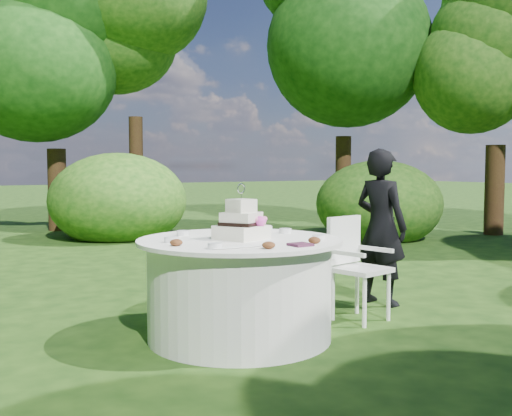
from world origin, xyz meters
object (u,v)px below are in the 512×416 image
Objects in this scene: cake at (242,224)px; guest at (381,227)px; napkins at (300,245)px; table at (240,288)px; chair at (354,260)px.

guest is at bearing 9.19° from cake.
napkins is 0.58m from cake.
napkins reaches higher than table.
chair reaches higher than napkins.
table is 0.50m from cake.
chair is at bearing -1.38° from table.
cake is (-1.72, -0.28, 0.14)m from guest.
napkins is 1.79m from guest.
cake is (0.01, -0.02, 0.50)m from table.
table is at bearing 104.45° from napkins.
table is at bearing 117.04° from cake.
cake is at bearing 88.47° from guest.
guest is 3.47× the size of cake.
napkins is at bearing -150.89° from chair.
guest is 1.75m from cake.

